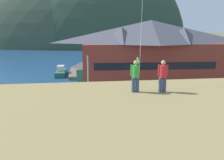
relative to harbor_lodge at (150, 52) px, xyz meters
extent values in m
plane|color=#66604C|center=(-8.62, -20.47, -5.90)|extent=(600.00, 600.00, 0.00)
cube|color=gray|center=(-8.62, -15.47, -5.85)|extent=(40.00, 20.00, 0.10)
cube|color=navy|center=(-8.62, 39.53, -5.89)|extent=(360.00, 84.00, 0.03)
ellipsoid|color=#3D4C38|center=(-12.54, 90.17, -5.90)|extent=(111.97, 55.80, 80.02)
ellipsoid|color=#334733|center=(-3.65, 92.62, -5.90)|extent=(96.17, 65.11, 93.07)
cube|color=brown|center=(0.00, 0.07, -2.20)|extent=(23.14, 9.42, 7.40)
cube|color=black|center=(-0.20, -4.12, -1.83)|extent=(19.33, 1.02, 1.10)
pyramid|color=#4C4C56|center=(0.00, 0.07, 3.37)|extent=(24.54, 10.31, 3.74)
pyramid|color=#4C4C56|center=(-5.18, -1.13, 2.82)|extent=(4.79, 4.79, 2.62)
pyramid|color=#4C4C56|center=(5.05, -1.63, 2.82)|extent=(4.79, 4.79, 2.62)
cube|color=#338475|center=(-10.12, 2.64, -4.43)|extent=(5.07, 4.97, 2.94)
pyramid|color=#47474C|center=(-10.12, 2.64, -2.13)|extent=(5.48, 5.46, 1.67)
cube|color=black|center=(-10.22, 0.22, -4.87)|extent=(1.10, 0.11, 2.06)
cube|color=#70604C|center=(-12.74, 11.09, -5.55)|extent=(3.20, 11.72, 0.70)
cube|color=#23564C|center=(-16.06, 10.29, -5.45)|extent=(2.15, 6.26, 0.90)
cube|color=#33665B|center=(-16.06, 10.29, -4.92)|extent=(2.08, 6.08, 0.16)
cube|color=silver|center=(-16.07, 9.82, -4.29)|extent=(1.44, 1.90, 1.10)
cube|color=silver|center=(1.56, -18.83, -5.08)|extent=(4.23, 1.87, 0.80)
cube|color=beige|center=(1.41, -18.84, -4.33)|extent=(2.13, 1.63, 0.70)
cube|color=black|center=(1.41, -18.84, -4.37)|extent=(2.17, 1.67, 0.32)
cylinder|color=black|center=(2.91, -17.89, -5.48)|extent=(0.64, 0.23, 0.64)
cylinder|color=black|center=(0.21, -19.77, -5.48)|extent=(0.64, 0.23, 0.64)
cylinder|color=black|center=(0.18, -17.94, -5.48)|extent=(0.64, 0.23, 0.64)
cube|color=navy|center=(-7.38, -20.46, -5.08)|extent=(4.35, 2.18, 0.80)
cube|color=navy|center=(-7.23, -20.47, -4.33)|extent=(2.24, 1.78, 0.70)
cube|color=black|center=(-7.23, -20.47, -4.37)|extent=(2.28, 1.82, 0.32)
cylinder|color=black|center=(-8.66, -19.42, -5.48)|extent=(0.66, 0.28, 0.64)
cylinder|color=black|center=(-8.83, -21.25, -5.48)|extent=(0.66, 0.28, 0.64)
cylinder|color=black|center=(-5.94, -19.67, -5.48)|extent=(0.66, 0.28, 0.64)
cylinder|color=black|center=(-6.11, -21.49, -5.48)|extent=(0.66, 0.28, 0.64)
cube|color=slate|center=(-11.97, -19.78, -5.08)|extent=(4.28, 1.99, 0.80)
cube|color=#5B5B5F|center=(-11.82, -19.79, -4.33)|extent=(2.17, 1.70, 0.70)
cube|color=black|center=(-11.82, -19.79, -4.37)|extent=(2.22, 1.73, 0.32)
cylinder|color=black|center=(-13.29, -18.80, -5.48)|extent=(0.65, 0.25, 0.64)
cylinder|color=black|center=(-13.37, -20.63, -5.48)|extent=(0.65, 0.25, 0.64)
cylinder|color=black|center=(-10.56, -18.93, -5.48)|extent=(0.65, 0.25, 0.64)
cylinder|color=black|center=(-10.65, -20.76, -5.48)|extent=(0.65, 0.25, 0.64)
cube|color=black|center=(-0.51, -13.79, -5.08)|extent=(4.29, 2.01, 0.80)
cube|color=black|center=(-0.66, -13.80, -4.33)|extent=(2.18, 1.70, 0.70)
cube|color=black|center=(-0.66, -13.80, -4.37)|extent=(2.22, 1.74, 0.32)
cylinder|color=black|center=(0.90, -14.64, -5.48)|extent=(0.65, 0.25, 0.64)
cylinder|color=black|center=(0.81, -12.81, -5.48)|extent=(0.65, 0.25, 0.64)
cylinder|color=black|center=(-1.82, -14.78, -5.48)|extent=(0.65, 0.25, 0.64)
cylinder|color=black|center=(-1.92, -12.94, -5.48)|extent=(0.65, 0.25, 0.64)
cube|color=navy|center=(-6.58, -13.31, -5.08)|extent=(4.25, 1.91, 0.80)
cube|color=navy|center=(-6.43, -13.31, -4.33)|extent=(2.14, 1.66, 0.70)
cube|color=black|center=(-6.43, -13.31, -4.37)|extent=(2.19, 1.69, 0.32)
cylinder|color=black|center=(-7.92, -12.35, -5.48)|extent=(0.65, 0.24, 0.64)
cylinder|color=black|center=(-7.97, -14.19, -5.48)|extent=(0.65, 0.24, 0.64)
cylinder|color=black|center=(-5.19, -12.43, -5.48)|extent=(0.65, 0.24, 0.64)
cylinder|color=black|center=(-5.24, -14.26, -5.48)|extent=(0.65, 0.24, 0.64)
cylinder|color=#ADADB2|center=(-10.94, -9.97, -2.59)|extent=(0.16, 0.16, 6.42)
cube|color=#4C4C51|center=(-10.94, -9.62, 0.52)|extent=(0.24, 0.70, 0.20)
cylinder|color=#384770|center=(-8.87, -27.74, 1.28)|extent=(0.20, 0.20, 0.82)
cylinder|color=#384770|center=(-8.65, -27.74, 1.28)|extent=(0.20, 0.20, 0.82)
cylinder|color=green|center=(-8.76, -27.74, 2.01)|extent=(0.40, 0.40, 0.64)
sphere|color=tan|center=(-8.76, -27.74, 2.49)|extent=(0.24, 0.24, 0.24)
cylinder|color=green|center=(-8.58, -27.56, 2.51)|extent=(0.12, 0.56, 0.43)
cylinder|color=green|center=(-8.98, -27.73, 2.08)|extent=(0.11, 0.11, 0.60)
cylinder|color=#384770|center=(-7.41, -27.91, 1.28)|extent=(0.20, 0.20, 0.82)
cylinder|color=#384770|center=(-7.19, -27.92, 1.28)|extent=(0.20, 0.20, 0.82)
cylinder|color=red|center=(-7.30, -27.91, 2.01)|extent=(0.40, 0.40, 0.64)
sphere|color=tan|center=(-7.30, -27.91, 2.49)|extent=(0.24, 0.24, 0.24)
cylinder|color=red|center=(-7.52, -27.90, 2.08)|extent=(0.11, 0.11, 0.60)
cylinder|color=red|center=(-7.08, -27.93, 2.08)|extent=(0.11, 0.11, 0.60)
camera|label=1|loc=(-11.58, -40.23, 4.45)|focal=38.72mm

